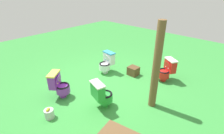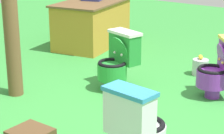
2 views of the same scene
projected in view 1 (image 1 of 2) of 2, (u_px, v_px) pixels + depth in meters
The scene contains 8 objects.
ground at pixel (104, 87), 5.15m from camera, with size 14.00×14.00×0.00m, color green.
toilet_green at pixel (102, 94), 4.18m from camera, with size 0.58×0.52×0.73m.
toilet_white at pixel (107, 62), 5.83m from camera, with size 0.53×0.46×0.73m.
toilet_purple at pixel (59, 85), 4.57m from camera, with size 0.62×0.64×0.73m.
toilet_red at pixel (167, 70), 5.34m from camera, with size 0.63×0.60×0.73m.
wooden_post at pixel (156, 67), 3.93m from camera, with size 0.18×0.18×2.15m, color brown.
small_crate at pixel (133, 71), 5.77m from camera, with size 0.31×0.33×0.29m, color brown.
lemon_bucket at pixel (49, 113), 3.94m from camera, with size 0.22×0.22×0.28m.
Camera 1 is at (3.02, 3.14, 2.83)m, focal length 27.53 mm.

